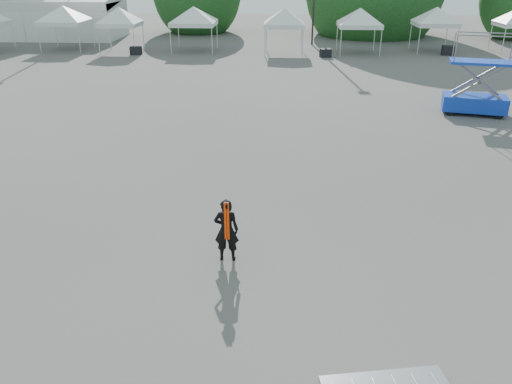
{
  "coord_description": "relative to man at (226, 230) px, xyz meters",
  "views": [
    {
      "loc": [
        0.61,
        -12.15,
        6.35
      ],
      "look_at": [
        0.01,
        -1.19,
        1.3
      ],
      "focal_mm": 35.0,
      "sensor_mm": 36.0,
      "label": 1
    }
  ],
  "objects": [
    {
      "name": "ground",
      "position": [
        0.61,
        2.18,
        -0.78
      ],
      "size": [
        120.0,
        120.0,
        0.0
      ],
      "primitive_type": "plane",
      "color": "#474442",
      "rests_on": "ground"
    },
    {
      "name": "tent_d",
      "position": [
        -5.78,
        30.31,
        2.28
      ],
      "size": [
        4.75,
        4.75,
        3.88
      ],
      "color": "silver",
      "rests_on": "ground"
    },
    {
      "name": "tent_b",
      "position": [
        -16.13,
        30.59,
        2.28
      ],
      "size": [
        4.72,
        4.72,
        3.88
      ],
      "color": "silver",
      "rests_on": "ground"
    },
    {
      "name": "tent_f",
      "position": [
        6.87,
        29.73,
        2.28
      ],
      "size": [
        4.41,
        4.41,
        3.88
      ],
      "color": "silver",
      "rests_on": "ground"
    },
    {
      "name": "crate_mid",
      "position": [
        4.32,
        28.05,
        -0.47
      ],
      "size": [
        0.9,
        0.76,
        0.61
      ],
      "primitive_type": "cube",
      "rotation": [
        0.0,
        0.0,
        0.21
      ],
      "color": "black",
      "rests_on": "ground"
    },
    {
      "name": "tent_c",
      "position": [
        -11.35,
        29.45,
        2.28
      ],
      "size": [
        4.1,
        4.1,
        3.88
      ],
      "color": "silver",
      "rests_on": "ground"
    },
    {
      "name": "crate_west",
      "position": [
        -10.0,
        28.37,
        -0.47
      ],
      "size": [
        0.81,
        0.65,
        0.61
      ],
      "primitive_type": "cube",
      "rotation": [
        0.0,
        0.0,
        -0.05
      ],
      "color": "black",
      "rests_on": "ground"
    },
    {
      "name": "tent_e",
      "position": [
        1.21,
        29.47,
        2.28
      ],
      "size": [
        4.22,
        4.22,
        3.88
      ],
      "color": "silver",
      "rests_on": "ground"
    },
    {
      "name": "scissor_lift",
      "position": [
        10.0,
        13.01,
        1.01
      ],
      "size": [
        3.0,
        1.97,
        3.56
      ],
      "rotation": [
        0.0,
        0.0,
        -0.23
      ],
      "color": "#0D33AF",
      "rests_on": "ground"
    },
    {
      "name": "man",
      "position": [
        0.0,
        0.0,
        0.0
      ],
      "size": [
        0.57,
        0.38,
        1.56
      ],
      "rotation": [
        0.0,
        0.0,
        3.15
      ],
      "color": "black",
      "rests_on": "ground"
    },
    {
      "name": "tent_g",
      "position": [
        12.82,
        30.96,
        2.28
      ],
      "size": [
        4.33,
        4.33,
        3.88
      ],
      "color": "silver",
      "rests_on": "ground"
    },
    {
      "name": "marquee",
      "position": [
        -21.39,
        37.18,
        1.19
      ],
      "size": [
        15.0,
        6.25,
        4.23
      ],
      "color": "silver",
      "rests_on": "ground"
    },
    {
      "name": "crate_east",
      "position": [
        13.63,
        29.44,
        -0.44
      ],
      "size": [
        0.97,
        0.8,
        0.69
      ],
      "primitive_type": "cube",
      "rotation": [
        0.0,
        0.0,
        -0.14
      ],
      "color": "black",
      "rests_on": "ground"
    }
  ]
}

